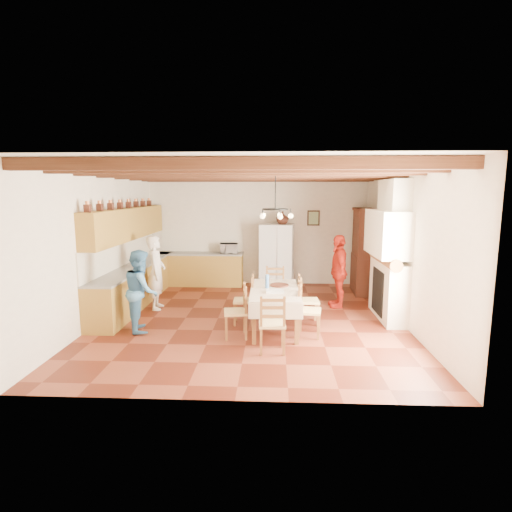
% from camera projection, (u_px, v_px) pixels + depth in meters
% --- Properties ---
extents(floor, '(6.00, 6.50, 0.02)m').
position_uv_depth(floor, '(250.00, 319.00, 8.14)').
color(floor, '#4C190D').
rests_on(floor, ground).
extents(ceiling, '(6.00, 6.50, 0.02)m').
position_uv_depth(ceiling, '(250.00, 168.00, 7.66)').
color(ceiling, silver).
rests_on(ceiling, ground).
extents(wall_back, '(6.00, 0.02, 3.00)m').
position_uv_depth(wall_back, '(257.00, 230.00, 11.12)').
color(wall_back, '#EEE2CA').
rests_on(wall_back, ground).
extents(wall_front, '(6.00, 0.02, 3.00)m').
position_uv_depth(wall_front, '(234.00, 283.00, 4.69)').
color(wall_front, '#EEE2CA').
rests_on(wall_front, ground).
extents(wall_left, '(0.02, 6.50, 3.00)m').
position_uv_depth(wall_left, '(101.00, 245.00, 8.04)').
color(wall_left, '#EEE2CA').
rests_on(wall_left, ground).
extents(wall_right, '(0.02, 6.50, 3.00)m').
position_uv_depth(wall_right, '(404.00, 247.00, 7.77)').
color(wall_right, '#EEE2CA').
rests_on(wall_right, ground).
extents(ceiling_beams, '(6.00, 6.30, 0.16)m').
position_uv_depth(ceiling_beams, '(250.00, 173.00, 7.68)').
color(ceiling_beams, '#34160C').
rests_on(ceiling_beams, ground).
extents(lower_cabinets_left, '(0.60, 4.30, 0.86)m').
position_uv_depth(lower_cabinets_left, '(137.00, 285.00, 9.23)').
color(lower_cabinets_left, olive).
rests_on(lower_cabinets_left, ground).
extents(lower_cabinets_back, '(2.30, 0.60, 0.86)m').
position_uv_depth(lower_cabinets_back, '(201.00, 270.00, 11.05)').
color(lower_cabinets_back, olive).
rests_on(lower_cabinets_back, ground).
extents(countertop_left, '(0.62, 4.30, 0.04)m').
position_uv_depth(countertop_left, '(136.00, 266.00, 9.16)').
color(countertop_left, slate).
rests_on(countertop_left, lower_cabinets_left).
extents(countertop_back, '(2.34, 0.62, 0.04)m').
position_uv_depth(countertop_back, '(201.00, 254.00, 10.98)').
color(countertop_back, slate).
rests_on(countertop_back, lower_cabinets_back).
extents(backsplash_left, '(0.03, 4.30, 0.60)m').
position_uv_depth(backsplash_left, '(123.00, 252.00, 9.12)').
color(backsplash_left, beige).
rests_on(backsplash_left, ground).
extents(backsplash_back, '(2.30, 0.03, 0.60)m').
position_uv_depth(backsplash_back, '(202.00, 241.00, 11.21)').
color(backsplash_back, beige).
rests_on(backsplash_back, ground).
extents(upper_cabinets, '(0.35, 4.20, 0.70)m').
position_uv_depth(upper_cabinets, '(128.00, 224.00, 9.01)').
color(upper_cabinets, olive).
rests_on(upper_cabinets, ground).
extents(fireplace, '(0.56, 1.60, 2.80)m').
position_uv_depth(fireplace, '(386.00, 250.00, 7.99)').
color(fireplace, silver).
rests_on(fireplace, ground).
extents(wall_picture, '(0.34, 0.03, 0.42)m').
position_uv_depth(wall_picture, '(313.00, 218.00, 10.96)').
color(wall_picture, '#2F2217').
rests_on(wall_picture, ground).
extents(refrigerator, '(0.94, 0.81, 1.72)m').
position_uv_depth(refrigerator, '(277.00, 256.00, 10.67)').
color(refrigerator, white).
rests_on(refrigerator, floor).
extents(hutch, '(0.57, 1.22, 2.15)m').
position_uv_depth(hutch, '(364.00, 251.00, 10.13)').
color(hutch, '#391A12').
rests_on(hutch, floor).
extents(dining_table, '(0.93, 1.76, 0.77)m').
position_uv_depth(dining_table, '(275.00, 294.00, 7.43)').
color(dining_table, beige).
rests_on(dining_table, floor).
extents(chandelier, '(0.47, 0.47, 0.03)m').
position_uv_depth(chandelier, '(275.00, 209.00, 7.19)').
color(chandelier, black).
rests_on(chandelier, ground).
extents(chair_left_near, '(0.45, 0.47, 0.96)m').
position_uv_depth(chair_left_near, '(236.00, 311.00, 7.05)').
color(chair_left_near, brown).
rests_on(chair_left_near, floor).
extents(chair_left_far, '(0.41, 0.43, 0.96)m').
position_uv_depth(chair_left_far, '(244.00, 300.00, 7.79)').
color(chair_left_far, brown).
rests_on(chair_left_far, floor).
extents(chair_right_near, '(0.46, 0.48, 0.96)m').
position_uv_depth(chair_right_near, '(309.00, 310.00, 7.11)').
color(chair_right_near, brown).
rests_on(chair_right_near, floor).
extents(chair_right_far, '(0.41, 0.43, 0.96)m').
position_uv_depth(chair_right_far, '(308.00, 300.00, 7.77)').
color(chair_right_far, brown).
rests_on(chair_right_far, floor).
extents(chair_end_near, '(0.43, 0.41, 0.96)m').
position_uv_depth(chair_end_near, '(272.00, 323.00, 6.40)').
color(chair_end_near, brown).
rests_on(chair_end_near, floor).
extents(chair_end_far, '(0.42, 0.40, 0.96)m').
position_uv_depth(chair_end_far, '(275.00, 289.00, 8.59)').
color(chair_end_far, brown).
rests_on(chair_end_far, floor).
extents(person_man, '(0.46, 0.64, 1.63)m').
position_uv_depth(person_man, '(156.00, 272.00, 8.74)').
color(person_man, silver).
rests_on(person_man, floor).
extents(person_woman_blue, '(0.79, 0.89, 1.52)m').
position_uv_depth(person_woman_blue, '(141.00, 290.00, 7.37)').
color(person_woman_blue, teal).
rests_on(person_woman_blue, floor).
extents(person_woman_red, '(0.41, 0.96, 1.63)m').
position_uv_depth(person_woman_red, '(338.00, 271.00, 8.89)').
color(person_woman_red, red).
rests_on(person_woman_red, floor).
extents(microwave, '(0.53, 0.40, 0.27)m').
position_uv_depth(microwave, '(229.00, 248.00, 10.92)').
color(microwave, silver).
rests_on(microwave, countertop_back).
extents(fridge_vase, '(0.37, 0.37, 0.34)m').
position_uv_depth(fridge_vase, '(282.00, 218.00, 10.50)').
color(fridge_vase, '#391A12').
rests_on(fridge_vase, refrigerator).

